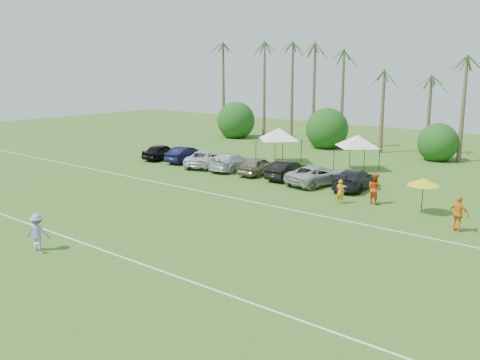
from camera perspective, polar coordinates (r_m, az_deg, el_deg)
The scene contains 28 objects.
ground at distance 28.05m, azimuth -20.81°, elevation -6.97°, with size 120.00×120.00×0.00m, color #37611D.
field_lines at distance 32.46m, azimuth -8.49°, elevation -3.70°, with size 80.00×12.10×0.01m.
palm_tree_0 at distance 68.07m, azimuth -2.21°, elevation 11.05°, with size 2.40×2.40×8.90m.
palm_tree_1 at distance 64.83m, azimuth 1.15°, elevation 11.77°, with size 2.40×2.40×9.90m.
palm_tree_2 at distance 61.84m, azimuth 4.87°, elevation 12.51°, with size 2.40×2.40×10.90m.
palm_tree_3 at distance 59.66m, azimuth 8.12°, elevation 13.27°, with size 2.40×2.40×11.90m.
palm_tree_4 at distance 57.65m, azimuth 11.49°, elevation 10.62°, with size 2.40×2.40×8.90m.
palm_tree_5 at distance 55.85m, azimuth 15.20°, elevation 11.29°, with size 2.40×2.40×9.90m.
palm_tree_6 at distance 54.30m, azimuth 19.17°, elevation 11.95°, with size 2.40×2.40×10.90m.
palm_tree_7 at distance 53.01m, azimuth 23.37°, elevation 12.56°, with size 2.40×2.40×11.90m.
bush_tree_0 at distance 67.24m, azimuth 0.32°, elevation 6.19°, with size 4.00×4.00×4.00m.
bush_tree_1 at distance 59.90m, azimuth 10.02°, elevation 5.27°, with size 4.00×4.00×4.00m.
bush_tree_2 at distance 55.01m, azimuth 20.95°, elevation 4.05°, with size 4.00×4.00×4.00m.
sideline_player_a at distance 35.23m, azimuth 10.65°, elevation -1.20°, with size 0.58×0.38×1.59m, color orange.
sideline_player_b at distance 35.56m, azimuth 14.17°, elevation -0.90°, with size 0.97×0.76×2.00m, color #CC4B16.
sideline_player_c at distance 31.06m, azimuth 22.28°, elevation -3.36°, with size 1.15×0.48×1.96m, color orange.
canopy_tent_left at distance 49.02m, azimuth 4.19°, elevation 5.55°, with size 4.58×4.58×3.71m.
canopy_tent_right at distance 46.39m, azimuth 12.45°, elevation 4.71°, with size 4.34×4.34×3.51m.
market_umbrella at distance 33.77m, azimuth 18.98°, elevation -0.20°, with size 1.97×1.97×2.19m.
frisbee_player at distance 27.70m, azimuth -20.77°, elevation -5.22°, with size 1.36×1.15×1.83m.
parked_car_0 at distance 51.42m, azimuth -8.34°, elevation 3.01°, with size 1.72×4.29×1.46m, color black.
parked_car_1 at distance 49.62m, azimuth -5.77°, elevation 2.74°, with size 1.55×4.43×1.46m, color black.
parked_car_2 at distance 47.37m, azimuth -3.65°, elevation 2.33°, with size 2.42×5.25×1.46m, color silver.
parked_car_3 at distance 45.64m, azimuth -0.84°, elevation 1.98°, with size 2.05×5.03×1.46m, color silver.
parked_car_4 at distance 43.80m, azimuth 1.95°, elevation 1.54°, with size 1.72×4.29×1.46m, color #776E54.
parked_car_5 at distance 42.18m, azimuth 5.08°, elevation 1.08°, with size 1.55×4.43×1.46m, color black.
parked_car_6 at distance 40.45m, azimuth 8.23°, elevation 0.52°, with size 2.42×5.25×1.46m, color #B1B1B1.
parked_car_7 at distance 39.52m, azimuth 12.16°, elevation 0.10°, with size 2.05×5.03×1.46m, color black.
Camera 1 is at (23.39, -12.71, 8.82)m, focal length 40.00 mm.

